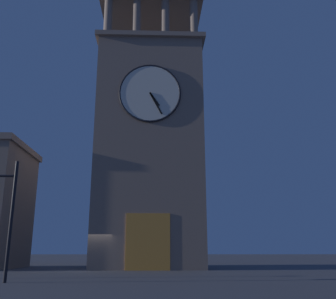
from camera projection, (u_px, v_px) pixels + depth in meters
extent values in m
plane|color=#4C4C51|center=(94.00, 270.00, 26.69)|extent=(200.00, 200.00, 0.00)
cube|color=gray|center=(150.00, 158.00, 33.05)|extent=(8.61, 8.81, 18.61)
cube|color=gray|center=(151.00, 61.00, 35.52)|extent=(9.21, 9.41, 0.40)
cylinder|color=gray|center=(194.00, 18.00, 32.51)|extent=(0.70, 0.70, 3.76)
cylinder|color=gray|center=(165.00, 18.00, 32.43)|extent=(0.70, 0.70, 3.76)
cylinder|color=gray|center=(137.00, 17.00, 32.35)|extent=(0.70, 0.70, 3.76)
cylinder|color=gray|center=(108.00, 16.00, 32.26)|extent=(0.70, 0.70, 3.76)
cylinder|color=gray|center=(186.00, 61.00, 39.86)|extent=(0.70, 0.70, 3.76)
cylinder|color=gray|center=(163.00, 61.00, 39.78)|extent=(0.70, 0.70, 3.76)
cylinder|color=gray|center=(140.00, 60.00, 39.69)|extent=(0.70, 0.70, 3.76)
cylinder|color=gray|center=(117.00, 60.00, 39.61)|extent=(0.70, 0.70, 3.76)
cube|color=gray|center=(152.00, 22.00, 36.60)|extent=(9.21, 9.41, 0.40)
cylinder|color=black|center=(152.00, 6.00, 37.07)|extent=(0.12, 0.12, 3.23)
cylinder|color=silver|center=(150.00, 93.00, 29.84)|extent=(4.81, 0.12, 4.81)
torus|color=black|center=(150.00, 93.00, 29.82)|extent=(4.97, 0.16, 4.97)
cube|color=black|center=(155.00, 99.00, 29.61)|extent=(0.85, 0.06, 1.16)
cube|color=black|center=(156.00, 103.00, 29.52)|extent=(1.07, 0.06, 1.86)
cube|color=orange|center=(148.00, 241.00, 26.95)|extent=(3.20, 0.24, 4.00)
cylinder|color=black|center=(11.00, 220.00, 17.27)|extent=(0.16, 0.16, 5.53)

